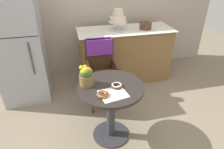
# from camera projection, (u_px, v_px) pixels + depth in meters

# --- Properties ---
(ground_plane) EXTENTS (8.00, 8.00, 0.00)m
(ground_plane) POSITION_uv_depth(u_px,v_px,m) (111.00, 134.00, 2.48)
(ground_plane) COLOR gray
(cafe_table) EXTENTS (0.72, 0.72, 0.72)m
(cafe_table) POSITION_uv_depth(u_px,v_px,m) (111.00, 102.00, 2.23)
(cafe_table) COLOR #282321
(cafe_table) RESTS_ON ground
(wicker_chair) EXTENTS (0.42, 0.45, 0.95)m
(wicker_chair) POSITION_uv_depth(u_px,v_px,m) (101.00, 63.00, 2.78)
(wicker_chair) COLOR #472D19
(wicker_chair) RESTS_ON ground
(paper_napkin) EXTENTS (0.30, 0.27, 0.00)m
(paper_napkin) POSITION_uv_depth(u_px,v_px,m) (113.00, 94.00, 2.00)
(paper_napkin) COLOR white
(paper_napkin) RESTS_ON cafe_table
(donut_front) EXTENTS (0.12, 0.12, 0.04)m
(donut_front) POSITION_uv_depth(u_px,v_px,m) (103.00, 94.00, 1.96)
(donut_front) COLOR #936033
(donut_front) RESTS_ON cafe_table
(donut_mid) EXTENTS (0.12, 0.12, 0.03)m
(donut_mid) POSITION_uv_depth(u_px,v_px,m) (117.00, 86.00, 2.09)
(donut_mid) COLOR #4C2D19
(donut_mid) RESTS_ON cafe_table
(flower_vase) EXTENTS (0.15, 0.15, 0.23)m
(flower_vase) POSITION_uv_depth(u_px,v_px,m) (86.00, 76.00, 2.09)
(flower_vase) COLOR brown
(flower_vase) RESTS_ON cafe_table
(display_counter) EXTENTS (1.56, 0.62, 0.90)m
(display_counter) POSITION_uv_depth(u_px,v_px,m) (125.00, 55.00, 3.46)
(display_counter) COLOR olive
(display_counter) RESTS_ON ground
(tiered_cake_stand) EXTENTS (0.30, 0.30, 0.33)m
(tiered_cake_stand) POSITION_uv_depth(u_px,v_px,m) (118.00, 18.00, 3.11)
(tiered_cake_stand) COLOR silver
(tiered_cake_stand) RESTS_ON display_counter
(round_layer_cake) EXTENTS (0.20, 0.20, 0.13)m
(round_layer_cake) POSITION_uv_depth(u_px,v_px,m) (146.00, 26.00, 3.23)
(round_layer_cake) COLOR #4C2D1E
(round_layer_cake) RESTS_ON display_counter
(refrigerator) EXTENTS (0.64, 0.63, 1.70)m
(refrigerator) POSITION_uv_depth(u_px,v_px,m) (19.00, 45.00, 2.77)
(refrigerator) COLOR #9EA0A5
(refrigerator) RESTS_ON ground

